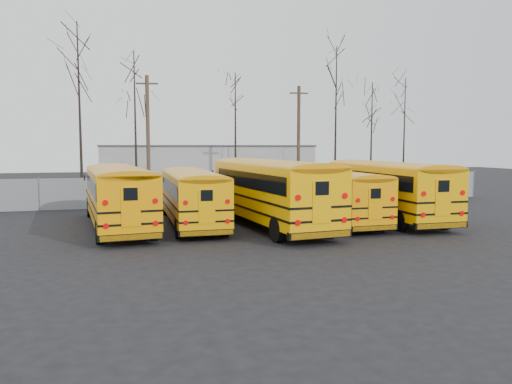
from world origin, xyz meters
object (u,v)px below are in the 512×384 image
object	(u,v)px
bus_b	(192,193)
utility_pole_left	(148,136)
bus_d	(332,191)
utility_pole_right	(299,138)
bus_a	(118,192)
bus_c	(269,187)
bus_e	(385,185)

from	to	relation	value
bus_b	utility_pole_left	distance (m)	14.46
bus_d	utility_pole_right	world-z (taller)	utility_pole_right
bus_a	bus_c	distance (m)	7.36
bus_e	utility_pole_left	bearing A→B (deg)	129.21
bus_d	utility_pole_left	distance (m)	17.44
bus_b	bus_a	bearing A→B (deg)	-179.54
bus_c	utility_pole_right	bearing A→B (deg)	59.72
bus_c	bus_d	bearing A→B (deg)	2.06
bus_d	bus_e	world-z (taller)	bus_e
bus_b	bus_c	bearing A→B (deg)	-18.87
bus_c	bus_e	size ratio (longest dim) A/B	1.06
bus_e	bus_b	bearing A→B (deg)	177.01
bus_a	bus_e	xyz separation A→B (m)	(14.03, -0.62, 0.08)
bus_e	utility_pole_right	distance (m)	16.59
bus_c	bus_a	bearing A→B (deg)	164.35
bus_b	bus_c	distance (m)	3.91
bus_a	bus_e	size ratio (longest dim) A/B	0.97
bus_d	utility_pole_left	xyz separation A→B (m)	(-8.57, 14.85, 3.15)
bus_b	utility_pole_left	world-z (taller)	utility_pole_left
utility_pole_right	bus_b	bearing A→B (deg)	-122.15
bus_c	utility_pole_left	size ratio (longest dim) A/B	1.33
bus_a	bus_b	xyz separation A→B (m)	(3.57, 0.01, -0.14)
bus_b	utility_pole_right	world-z (taller)	utility_pole_right
bus_c	utility_pole_left	world-z (taller)	utility_pole_left
bus_b	utility_pole_left	size ratio (longest dim) A/B	1.10
bus_b	utility_pole_left	xyz separation A→B (m)	(-1.33, 14.06, 3.12)
utility_pole_left	utility_pole_right	bearing A→B (deg)	16.85
bus_c	bus_e	world-z (taller)	bus_c
bus_b	utility_pole_right	distance (m)	19.65
bus_c	bus_d	distance (m)	3.61
bus_e	bus_d	bearing A→B (deg)	-176.65
bus_a	bus_c	bearing A→B (deg)	-15.50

